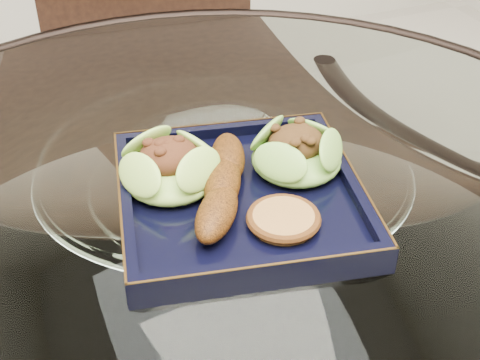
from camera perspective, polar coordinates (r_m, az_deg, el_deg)
name	(u,v)px	position (r m, az deg, el deg)	size (l,w,h in m)	color
dining_table	(226,292)	(0.90, -1.18, -9.51)	(1.13, 1.13, 0.77)	white
dining_chair	(165,124)	(1.33, -6.41, 4.80)	(0.47, 0.47, 0.99)	black
navy_plate	(240,201)	(0.76, 0.00, -1.82)	(0.27, 0.27, 0.02)	black
lettuce_wrap_left	(171,170)	(0.76, -5.95, 0.89)	(0.11, 0.11, 0.04)	#7AAF33
lettuce_wrap_right	(297,155)	(0.79, 4.85, 2.17)	(0.11, 0.11, 0.04)	#579A2C
roasted_plantain	(223,184)	(0.74, -1.49, -0.33)	(0.19, 0.04, 0.04)	#6C350B
crumb_patty	(283,220)	(0.71, 3.73, -3.41)	(0.07, 0.07, 0.01)	#B1793B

